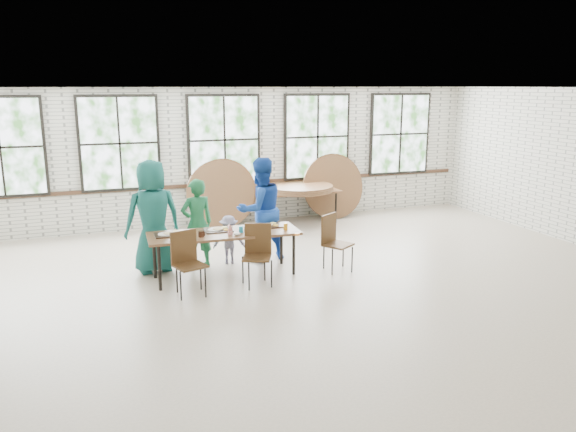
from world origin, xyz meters
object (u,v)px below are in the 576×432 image
at_px(dining_table, 224,235).
at_px(chair_near_right, 257,249).
at_px(storage_table, 299,193).
at_px(chair_near_left, 187,257).

xyz_separation_m(dining_table, chair_near_right, (0.40, -0.51, -0.13)).
distance_m(dining_table, storage_table, 3.85).
height_order(chair_near_left, chair_near_right, same).
xyz_separation_m(chair_near_left, storage_table, (3.16, 3.53, 0.13)).
relative_size(dining_table, chair_near_left, 2.57).
height_order(chair_near_left, storage_table, chair_near_left).
height_order(dining_table, storage_table, same).
bearing_deg(chair_near_right, storage_table, 82.79).
height_order(dining_table, chair_near_right, chair_near_right).
bearing_deg(storage_table, dining_table, -130.11).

